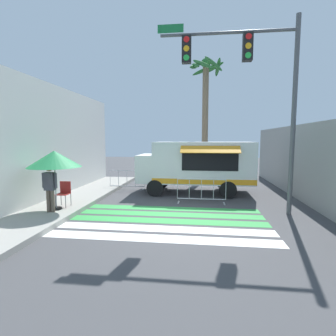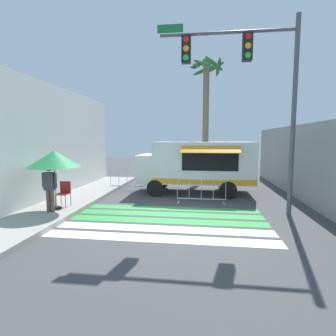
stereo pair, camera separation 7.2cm
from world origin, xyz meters
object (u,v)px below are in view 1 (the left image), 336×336
Objects in this scene: traffic_signal_pole at (250,76)px; barricade_front at (201,191)px; barricade_side at (127,180)px; food_truck at (194,163)px; palm_tree at (205,99)px; patio_umbrella at (54,159)px; folding_chair at (64,191)px; vendor_person at (50,186)px.

barricade_front is (-1.60, 1.22, -4.27)m from traffic_signal_pole.
barricade_front is 1.08× the size of barricade_side.
food_truck is at bearing 98.96° from barricade_front.
traffic_signal_pole is 7.84m from palm_tree.
barricade_front is 4.62m from barricade_side.
patio_umbrella is 1.12× the size of barricade_side.
barricade_side is at bearing 75.47° from patio_umbrella.
folding_chair is at bearing -175.85° from traffic_signal_pole.
palm_tree is (5.30, 8.66, 3.23)m from patio_umbrella.
traffic_signal_pole reaches higher than vendor_person.
traffic_signal_pole reaches higher than folding_chair.
vendor_person is (-4.74, -4.69, -0.39)m from food_truck.
vendor_person reaches higher than barricade_front.
traffic_signal_pole is at bearing 25.53° from folding_chair.
folding_chair is at bearing -122.69° from palm_tree.
patio_umbrella reaches higher than vendor_person.
patio_umbrella is at bearing 92.36° from vendor_person.
traffic_signal_pole is 0.87× the size of palm_tree.
traffic_signal_pole is 3.61× the size of barricade_side.
vendor_person is at bearing -153.64° from barricade_front.
barricade_side is (1.22, 4.71, -1.44)m from patio_umbrella.
folding_chair is at bearing -140.50° from food_truck.
food_truck is 2.96× the size of barricade_side.
patio_umbrella is (-4.74, -4.35, 0.49)m from food_truck.
vendor_person is 0.21× the size of palm_tree.
vendor_person is 0.80× the size of barricade_front.
barricade_front and barricade_side have the same top height.
food_truck is 3.44× the size of vendor_person.
folding_chair is 0.12× the size of palm_tree.
food_truck is 0.72× the size of palm_tree.
food_truck is 6.13m from folding_chair.
traffic_signal_pole is 3.36× the size of barricade_front.
folding_chair is at bearing 89.19° from vendor_person.
barricade_front is (5.04, 1.70, -0.21)m from folding_chair.
traffic_signal_pole is at bearing 13.50° from vendor_person.
food_truck is 2.40m from barricade_front.
folding_chair reaches higher than barricade_side.
palm_tree is at bearing 100.19° from traffic_signal_pole.
palm_tree is at bearing 61.98° from vendor_person.
traffic_signal_pole is 7.39× the size of folding_chair.
traffic_signal_pole is 4.72m from barricade_front.
palm_tree is (0.55, 4.31, 3.72)m from food_truck.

